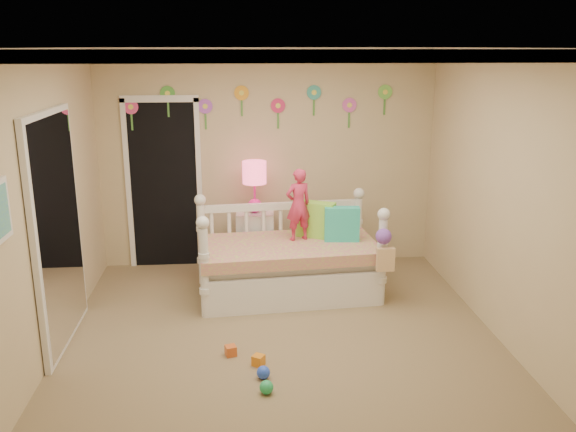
{
  "coord_description": "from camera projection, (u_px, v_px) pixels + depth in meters",
  "views": [
    {
      "loc": [
        -0.38,
        -4.96,
        2.61
      ],
      "look_at": [
        0.1,
        0.6,
        1.05
      ],
      "focal_mm": 37.87,
      "sensor_mm": 36.0,
      "label": 1
    }
  ],
  "objects": [
    {
      "name": "floor",
      "position": [
        283.0,
        346.0,
        5.49
      ],
      "size": [
        4.0,
        4.5,
        0.01
      ],
      "primitive_type": "cube",
      "color": "#7F684C",
      "rests_on": "ground"
    },
    {
      "name": "ceiling",
      "position": [
        282.0,
        48.0,
        4.79
      ],
      "size": [
        4.0,
        4.5,
        0.01
      ],
      "primitive_type": "cube",
      "color": "white",
      "rests_on": "floor"
    },
    {
      "name": "back_wall",
      "position": [
        268.0,
        159.0,
        7.3
      ],
      "size": [
        4.0,
        0.01,
        2.6
      ],
      "primitive_type": "cube",
      "color": "tan",
      "rests_on": "floor"
    },
    {
      "name": "left_wall",
      "position": [
        39.0,
        212.0,
        4.98
      ],
      "size": [
        0.01,
        4.5,
        2.6
      ],
      "primitive_type": "cube",
      "color": "tan",
      "rests_on": "floor"
    },
    {
      "name": "right_wall",
      "position": [
        510.0,
        202.0,
        5.31
      ],
      "size": [
        0.01,
        4.5,
        2.6
      ],
      "primitive_type": "cube",
      "color": "tan",
      "rests_on": "floor"
    },
    {
      "name": "crown_molding",
      "position": [
        282.0,
        52.0,
        4.8
      ],
      "size": [
        4.0,
        4.5,
        0.06
      ],
      "primitive_type": null,
      "color": "white",
      "rests_on": "ceiling"
    },
    {
      "name": "daybed",
      "position": [
        288.0,
        248.0,
        6.52
      ],
      "size": [
        2.0,
        1.19,
        1.04
      ],
      "primitive_type": null,
      "rotation": [
        0.0,
        0.0,
        0.08
      ],
      "color": "white",
      "rests_on": "floor"
    },
    {
      "name": "pillow_turquoise",
      "position": [
        342.0,
        224.0,
        6.53
      ],
      "size": [
        0.38,
        0.17,
        0.37
      ],
      "primitive_type": "cube",
      "rotation": [
        0.0,
        0.0,
        -0.09
      ],
      "color": "#24B59C",
      "rests_on": "daybed"
    },
    {
      "name": "pillow_lime",
      "position": [
        316.0,
        220.0,
        6.66
      ],
      "size": [
        0.44,
        0.32,
        0.4
      ],
      "primitive_type": "cube",
      "rotation": [
        0.0,
        0.0,
        -0.45
      ],
      "color": "#97E646",
      "rests_on": "daybed"
    },
    {
      "name": "child",
      "position": [
        298.0,
        205.0,
        6.51
      ],
      "size": [
        0.33,
        0.27,
        0.79
      ],
      "primitive_type": "imported",
      "rotation": [
        0.0,
        0.0,
        3.48
      ],
      "color": "#D63057",
      "rests_on": "daybed"
    },
    {
      "name": "nightstand",
      "position": [
        255.0,
        242.0,
        7.23
      ],
      "size": [
        0.46,
        0.36,
        0.73
      ],
      "primitive_type": "cube",
      "rotation": [
        0.0,
        0.0,
        -0.06
      ],
      "color": "white",
      "rests_on": "floor"
    },
    {
      "name": "table_lamp",
      "position": [
        254.0,
        179.0,
        7.02
      ],
      "size": [
        0.28,
        0.28,
        0.61
      ],
      "color": "#F8219F",
      "rests_on": "nightstand"
    },
    {
      "name": "closet_doorway",
      "position": [
        164.0,
        183.0,
        7.25
      ],
      "size": [
        0.9,
        0.04,
        2.07
      ],
      "primitive_type": "cube",
      "color": "black",
      "rests_on": "back_wall"
    },
    {
      "name": "flower_decals",
      "position": [
        260.0,
        106.0,
        7.11
      ],
      "size": [
        3.4,
        0.02,
        0.5
      ],
      "primitive_type": null,
      "color": "#B2668C",
      "rests_on": "back_wall"
    },
    {
      "name": "mirror_closet",
      "position": [
        58.0,
        231.0,
        5.33
      ],
      "size": [
        0.07,
        1.3,
        2.1
      ],
      "primitive_type": "cube",
      "color": "white",
      "rests_on": "left_wall"
    },
    {
      "name": "hanging_bag",
      "position": [
        383.0,
        251.0,
        6.07
      ],
      "size": [
        0.2,
        0.16,
        0.36
      ],
      "primitive_type": null,
      "color": "beige",
      "rests_on": "daybed"
    },
    {
      "name": "toy_scatter",
      "position": [
        237.0,
        351.0,
        5.28
      ],
      "size": [
        1.11,
        1.46,
        0.11
      ],
      "primitive_type": null,
      "rotation": [
        0.0,
        0.0,
        -0.26
      ],
      "color": "#996666",
      "rests_on": "floor"
    }
  ]
}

